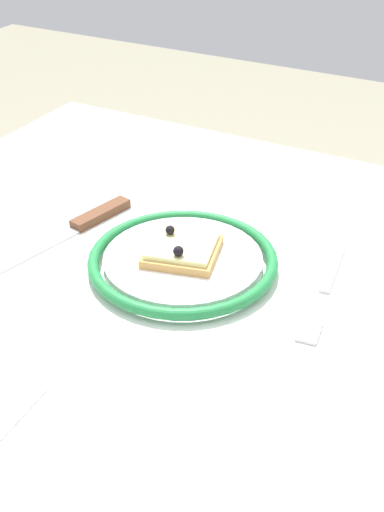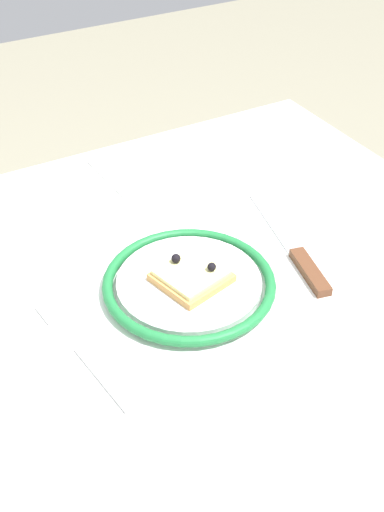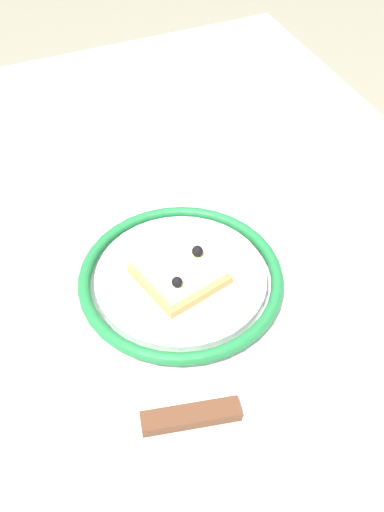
{
  "view_description": "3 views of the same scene",
  "coord_description": "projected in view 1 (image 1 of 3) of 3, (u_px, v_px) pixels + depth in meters",
  "views": [
    {
      "loc": [
        -0.27,
        0.57,
        1.19
      ],
      "look_at": [
        0.04,
        -0.02,
        0.76
      ],
      "focal_mm": 48.19,
      "sensor_mm": 36.0,
      "label": 1
    },
    {
      "loc": [
        -0.25,
        -0.54,
        1.29
      ],
      "look_at": [
        0.06,
        0.01,
        0.78
      ],
      "focal_mm": 45.28,
      "sensor_mm": 36.0,
      "label": 2
    },
    {
      "loc": [
        0.44,
        -0.16,
        1.25
      ],
      "look_at": [
        0.03,
        0.01,
        0.77
      ],
      "focal_mm": 42.57,
      "sensor_mm": 36.0,
      "label": 3
    }
  ],
  "objects": [
    {
      "name": "dining_table",
      "position": [
        216.0,
        349.0,
        0.83
      ],
      "size": [
        0.98,
        0.77,
        0.75
      ],
      "color": "white",
      "rests_on": "ground_plane"
    },
    {
      "name": "plate",
      "position": [
        183.0,
        261.0,
        0.79
      ],
      "size": [
        0.22,
        0.22,
        0.02
      ],
      "color": "white",
      "rests_on": "dining_table"
    },
    {
      "name": "pizza_slice_near",
      "position": [
        182.0,
        249.0,
        0.78
      ],
      "size": [
        0.1,
        0.1,
        0.03
      ],
      "color": "tan",
      "rests_on": "plate"
    },
    {
      "name": "knife",
      "position": [
        82.0,
        224.0,
        0.87
      ],
      "size": [
        0.07,
        0.24,
        0.01
      ],
      "color": "silver",
      "rests_on": "dining_table"
    },
    {
      "name": "fork",
      "position": [
        325.0,
        289.0,
        0.76
      ],
      "size": [
        0.04,
        0.2,
        0.0
      ],
      "color": "#BABABA",
      "rests_on": "dining_table"
    }
  ]
}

